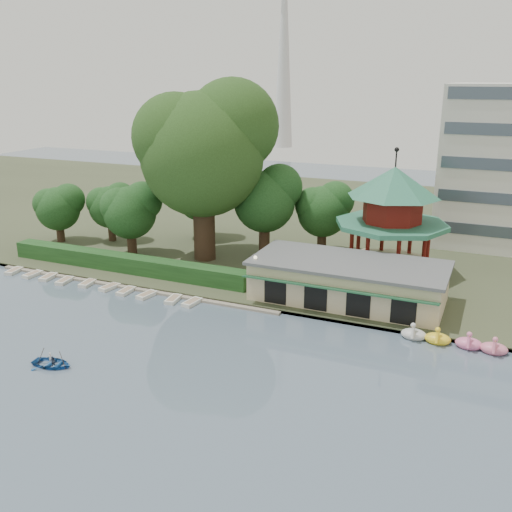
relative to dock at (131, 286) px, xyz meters
The scene contains 14 objects.
ground_plane 20.97m from the dock, 55.10° to the right, with size 220.00×220.00×0.00m, color slate.
shore 36.81m from the dock, 70.97° to the left, with size 220.00×70.00×0.40m, color #424930.
embankment 12.00m from the dock, ahead, with size 220.00×0.60×0.30m, color gray.
dock is the anchor object (origin of this frame).
boathouse 22.62m from the dock, 12.24° to the left, with size 18.60×9.39×3.90m.
pavilion 29.14m from the dock, 31.66° to the left, with size 12.40×12.40×13.50m.
broadcast_tower 130.87m from the dock, 103.73° to the left, with size 8.00×8.00×96.00m.
hedge 4.61m from the dock, 132.27° to the left, with size 30.00×2.00×1.80m, color #214C1E.
lamp_post 13.99m from the dock, ahead, with size 0.36×0.36×4.28m.
big_tree 17.84m from the dock, 73.86° to the left, with size 15.55×14.49×20.82m.
small_trees 15.48m from the dock, 89.64° to the left, with size 39.53×16.42×11.08m.
swan_boats 34.55m from the dock, ahead, with size 12.58×1.95×1.92m.
moored_rowboats 3.63m from the dock, 156.98° to the right, with size 24.49×2.78×0.36m.
rowboat_with_passengers 17.26m from the dock, 74.79° to the right, with size 4.86×3.74×2.01m.
Camera 1 is at (22.49, -29.09, 21.27)m, focal length 40.00 mm.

